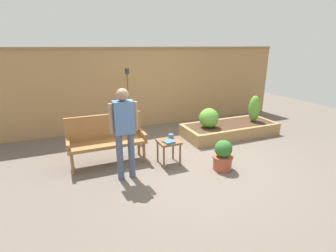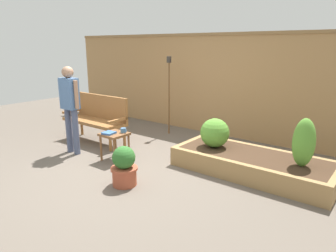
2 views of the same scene
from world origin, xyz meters
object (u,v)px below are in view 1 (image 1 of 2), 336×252
object	(u,v)px
shrub_near_bench	(209,118)
shrub_far_corner	(254,109)
garden_bench	(106,136)
person_by_bench	(124,127)
tiki_torch	(128,91)
side_table	(169,145)
cup_on_table	(171,136)
book_on_table	(169,142)
potted_boxwood	(223,155)

from	to	relation	value
shrub_near_bench	shrub_far_corner	distance (m)	1.37
garden_bench	person_by_bench	distance (m)	0.86
garden_bench	tiki_torch	world-z (taller)	tiki_torch
side_table	garden_bench	bearing A→B (deg)	153.31
garden_bench	tiki_torch	size ratio (longest dim) A/B	0.86
shrub_far_corner	shrub_near_bench	bearing A→B (deg)	180.00
side_table	cup_on_table	bearing A→B (deg)	50.11
book_on_table	shrub_far_corner	distance (m)	2.98
potted_boxwood	shrub_far_corner	xyz separation A→B (m)	(1.95, 1.47, 0.36)
person_by_bench	cup_on_table	bearing A→B (deg)	18.46
side_table	shrub_near_bench	world-z (taller)	shrub_near_bench
book_on_table	garden_bench	bearing A→B (deg)	141.33
garden_bench	person_by_bench	xyz separation A→B (m)	(0.19, -0.75, 0.39)
side_table	shrub_near_bench	xyz separation A→B (m)	(1.42, 0.88, 0.14)
shrub_far_corner	garden_bench	bearing A→B (deg)	-175.00
book_on_table	tiki_torch	xyz separation A→B (m)	(-0.25, 1.95, 0.66)
garden_bench	shrub_near_bench	bearing A→B (deg)	7.71
potted_boxwood	tiki_torch	world-z (taller)	tiki_torch
shrub_near_bench	tiki_torch	size ratio (longest dim) A/B	0.28
cup_on_table	garden_bench	bearing A→B (deg)	160.19
cup_on_table	shrub_near_bench	size ratio (longest dim) A/B	0.27
shrub_near_bench	potted_boxwood	bearing A→B (deg)	-111.91
garden_bench	potted_boxwood	size ratio (longest dim) A/B	2.53
shrub_far_corner	book_on_table	bearing A→B (deg)	-161.18
side_table	tiki_torch	distance (m)	2.03
cup_on_table	tiki_torch	bearing A→B (deg)	102.32
garden_bench	person_by_bench	size ratio (longest dim) A/B	0.92
potted_boxwood	tiki_torch	bearing A→B (deg)	114.33
side_table	shrub_far_corner	xyz separation A→B (m)	(2.78, 0.88, 0.24)
shrub_near_bench	tiki_torch	bearing A→B (deg)	149.81
potted_boxwood	person_by_bench	xyz separation A→B (m)	(-1.71, 0.38, 0.66)
tiki_torch	person_by_bench	size ratio (longest dim) A/B	1.08
book_on_table	person_by_bench	distance (m)	0.96
cup_on_table	person_by_bench	bearing A→B (deg)	-161.54
garden_bench	cup_on_table	world-z (taller)	garden_bench
potted_boxwood	tiki_torch	distance (m)	2.84
side_table	person_by_bench	distance (m)	1.05
person_by_bench	garden_bench	bearing A→B (deg)	104.46
tiki_torch	person_by_bench	world-z (taller)	tiki_torch
side_table	book_on_table	bearing A→B (deg)	-113.52
cup_on_table	book_on_table	distance (m)	0.24
cup_on_table	book_on_table	size ratio (longest dim) A/B	0.68
book_on_table	potted_boxwood	distance (m)	1.03
shrub_far_corner	person_by_bench	bearing A→B (deg)	-163.48
side_table	book_on_table	xyz separation A→B (m)	(-0.04, -0.08, 0.10)
side_table	book_on_table	world-z (taller)	book_on_table
tiki_torch	person_by_bench	bearing A→B (deg)	-106.01
cup_on_table	book_on_table	world-z (taller)	cup_on_table
garden_bench	book_on_table	size ratio (longest dim) A/B	7.58
side_table	person_by_bench	size ratio (longest dim) A/B	0.31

